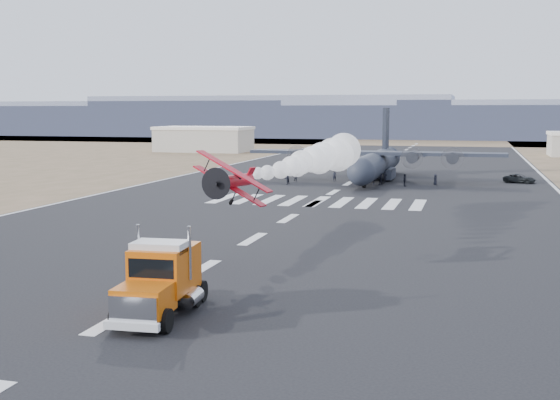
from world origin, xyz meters
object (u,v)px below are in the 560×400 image
at_px(hangar_left, 204,139).
at_px(aerobatic_biplane, 232,181).
at_px(crew_e, 435,180).
at_px(crew_g, 385,177).
at_px(semi_truck, 161,279).
at_px(crew_c, 374,179).
at_px(crew_h, 287,179).
at_px(support_vehicle, 519,178).
at_px(crew_a, 335,176).
at_px(crew_b, 296,176).
at_px(crew_f, 381,179).
at_px(transport_aircraft, 376,162).
at_px(crew_d, 405,180).

distance_m(hangar_left, aerobatic_biplane, 142.54).
xyz_separation_m(hangar_left, crew_e, (64.76, -71.72, -2.61)).
bearing_deg(aerobatic_biplane, crew_e, 83.71).
bearing_deg(hangar_left, crew_g, -50.71).
relative_size(semi_truck, crew_c, 4.80).
bearing_deg(aerobatic_biplane, crew_h, 104.76).
distance_m(aerobatic_biplane, support_vehicle, 70.80).
height_order(crew_a, crew_b, crew_a).
relative_size(hangar_left, semi_truck, 2.70).
bearing_deg(aerobatic_biplane, crew_f, 90.89).
bearing_deg(crew_e, transport_aircraft, 76.47).
bearing_deg(transport_aircraft, hangar_left, 130.26).
xyz_separation_m(crew_d, crew_e, (4.20, 3.11, -0.10)).
bearing_deg(crew_e, semi_truck, -174.32).
distance_m(semi_truck, support_vehicle, 81.87).
bearing_deg(crew_c, crew_g, -28.70).
height_order(crew_b, crew_h, crew_h).
xyz_separation_m(semi_truck, support_vehicle, (22.95, 78.58, -1.32)).
height_order(crew_d, crew_f, crew_d).
bearing_deg(crew_h, crew_g, 145.15).
distance_m(hangar_left, crew_h, 88.33).
xyz_separation_m(aerobatic_biplane, crew_a, (-4.70, 61.89, -5.32)).
bearing_deg(transport_aircraft, crew_g, -59.17).
relative_size(crew_a, crew_e, 1.02).
bearing_deg(semi_truck, hangar_left, 106.45).
height_order(crew_a, crew_d, crew_d).
height_order(crew_a, crew_g, crew_g).
height_order(crew_g, crew_h, crew_h).
bearing_deg(crew_h, support_vehicle, 136.94).
xyz_separation_m(aerobatic_biplane, crew_f, (3.01, 57.88, -5.30)).
relative_size(support_vehicle, crew_b, 3.03).
xyz_separation_m(crew_a, crew_b, (-5.84, -1.66, -0.03)).
bearing_deg(crew_d, transport_aircraft, 43.57).
xyz_separation_m(hangar_left, crew_c, (56.06, -74.12, -2.46)).
bearing_deg(hangar_left, crew_e, -47.92).
height_order(hangar_left, crew_a, hangar_left).
relative_size(hangar_left, crew_f, 14.77).
bearing_deg(crew_c, crew_e, -89.99).
relative_size(semi_truck, crew_g, 5.44).
relative_size(crew_a, crew_g, 0.97).
relative_size(aerobatic_biplane, crew_b, 3.49).
distance_m(hangar_left, semi_truck, 153.56).
bearing_deg(semi_truck, crew_a, 89.54).
bearing_deg(transport_aircraft, crew_d, -56.43).
bearing_deg(crew_g, crew_b, -164.01).
height_order(semi_truck, crew_d, semi_truck).
xyz_separation_m(crew_b, crew_c, (12.63, -2.46, 0.16)).
height_order(support_vehicle, crew_a, crew_a).
xyz_separation_m(crew_a, crew_c, (6.79, -4.12, 0.13)).
bearing_deg(semi_truck, crew_g, 83.48).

